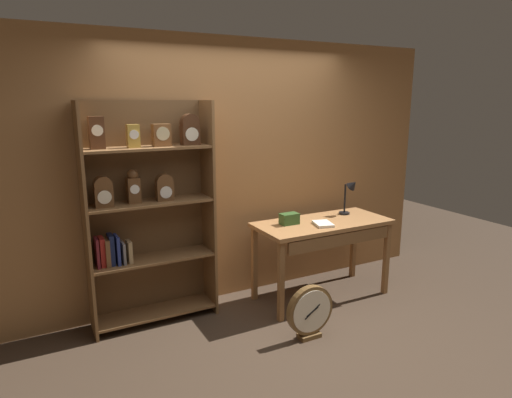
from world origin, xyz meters
TOP-DOWN VIEW (x-y plane):
  - ground_plane at (0.00, 0.00)m, footprint 10.00×10.00m
  - back_wood_panel at (0.00, 1.35)m, footprint 4.80×0.05m
  - bookshelf at (-0.93, 1.16)m, footprint 1.12×0.33m
  - workbench at (0.76, 0.80)m, footprint 1.38×0.62m
  - desk_lamp at (1.18, 0.92)m, footprint 0.19×0.19m
  - toolbox_small at (0.40, 0.89)m, footprint 0.18×0.11m
  - open_repair_manual at (0.68, 0.71)m, footprint 0.21×0.26m
  - round_clock_large at (0.18, 0.19)m, footprint 0.44×0.11m

SIDE VIEW (x-z plane):
  - ground_plane at x=0.00m, z-range 0.00..0.00m
  - round_clock_large at x=0.18m, z-range 0.00..0.48m
  - workbench at x=0.76m, z-range 0.31..1.12m
  - open_repair_manual at x=0.68m, z-range 0.81..0.83m
  - toolbox_small at x=0.40m, z-range 0.81..0.92m
  - bookshelf at x=-0.93m, z-range 0.05..2.05m
  - desk_lamp at x=1.18m, z-range 0.86..1.25m
  - back_wood_panel at x=0.00m, z-range 0.00..2.60m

